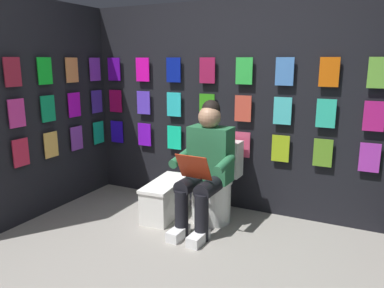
# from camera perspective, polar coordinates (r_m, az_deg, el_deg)

# --- Properties ---
(display_wall_back) EXTENTS (3.25, 0.14, 2.13)m
(display_wall_back) POSITION_cam_1_polar(r_m,az_deg,el_deg) (3.91, 5.45, 5.59)
(display_wall_back) COLOR black
(display_wall_back) RESTS_ON ground
(display_wall_right) EXTENTS (0.14, 1.81, 2.13)m
(display_wall_right) POSITION_cam_1_polar(r_m,az_deg,el_deg) (4.05, -21.98, 4.97)
(display_wall_right) COLOR black
(display_wall_right) RESTS_ON ground
(toilet) EXTENTS (0.41, 0.56, 0.77)m
(toilet) POSITION_cam_1_polar(r_m,az_deg,el_deg) (3.70, 3.50, -6.55)
(toilet) COLOR white
(toilet) RESTS_ON ground
(person_reading) EXTENTS (0.53, 0.69, 1.19)m
(person_reading) POSITION_cam_1_polar(r_m,az_deg,el_deg) (3.42, 1.98, -3.34)
(person_reading) COLOR #286B42
(person_reading) RESTS_ON ground
(comic_longbox_near) EXTENTS (0.33, 0.70, 0.36)m
(comic_longbox_near) POSITION_cam_1_polar(r_m,az_deg,el_deg) (3.82, -4.04, -8.27)
(comic_longbox_near) COLOR white
(comic_longbox_near) RESTS_ON ground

